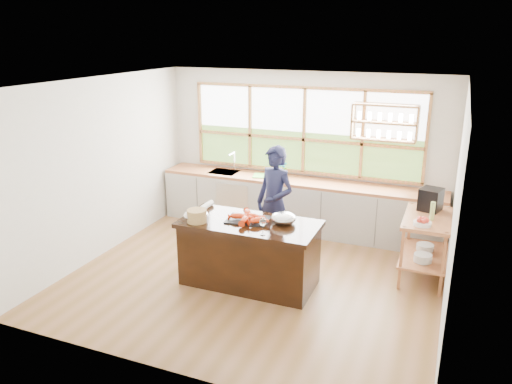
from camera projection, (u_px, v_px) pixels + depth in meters
The scene contains 18 objects.
ground_plane at pixel (255, 276), 7.08m from camera, with size 5.00×5.00×0.00m, color brown.
room_shell at pixel (270, 149), 6.98m from camera, with size 5.02×4.52×2.71m.
back_counter at pixel (296, 204), 8.66m from camera, with size 4.90×0.63×0.90m.
right_shelf_unit at pixel (426, 237), 6.89m from camera, with size 0.62×1.10×0.90m.
island at pixel (249, 253), 6.76m from camera, with size 1.85×0.90×0.90m.
cook at pixel (275, 204), 7.43m from camera, with size 0.64×0.42×1.74m, color #161935.
potted_plant at pixel (283, 169), 8.63m from camera, with size 0.16×0.11×0.30m, color slate.
cutting_board at pixel (265, 176), 8.73m from camera, with size 0.40×0.30×0.01m, color #55B338.
espresso_machine at pixel (431, 199), 7.03m from camera, with size 0.28×0.30×0.32m, color black.
wine_bottle at pixel (432, 211), 6.67m from camera, with size 0.06×0.06×0.25m, color #99B35C.
fruit_bowl at pixel (422, 222), 6.50m from camera, with size 0.23×0.23×0.11m.
slate_board at pixel (247, 220), 6.68m from camera, with size 0.55×0.40×0.02m, color black.
lobster_pile at pixel (248, 217), 6.63m from camera, with size 0.52×0.48×0.08m.
mixing_bowl_left at pixel (196, 215), 6.67m from camera, with size 0.33×0.33×0.16m, color #BABDC2.
mixing_bowl_right at pixel (284, 218), 6.57m from camera, with size 0.34×0.34×0.16m, color #BABDC2.
wine_glass at pixel (263, 223), 6.16m from camera, with size 0.08×0.08×0.22m.
wicker_basket at pixel (197, 216), 6.61m from camera, with size 0.26×0.26×0.17m, color #A58350.
parchment_roll at pixel (207, 206), 7.13m from camera, with size 0.08×0.08×0.30m, color silver.
Camera 1 is at (2.41, -5.90, 3.31)m, focal length 35.00 mm.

